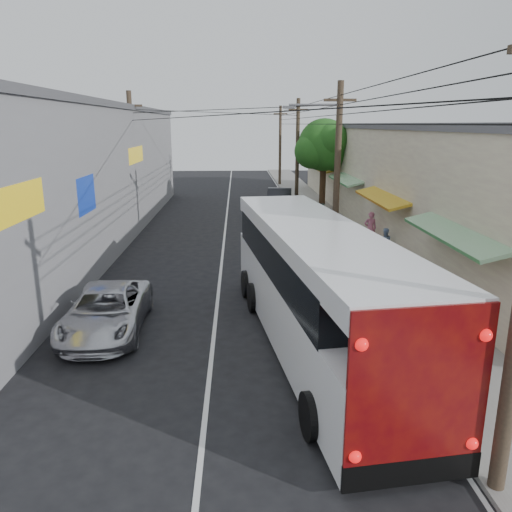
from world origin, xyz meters
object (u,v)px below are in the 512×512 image
Objects in this scene: jeepney at (107,311)px; parked_car_mid at (283,208)px; coach_bus at (314,285)px; parked_car_far at (279,200)px; parked_suv at (309,226)px; pedestrian_far at (385,243)px; pedestrian_near at (370,229)px.

parked_car_mid is (7.08, 18.32, 0.11)m from jeepney.
jeepney is at bearing 161.72° from coach_bus.
jeepney is at bearing -101.65° from parked_car_far.
parked_car_far is at bearing 89.95° from parked_car_mid.
jeepney is at bearing -110.67° from parked_car_mid.
jeepney is 14.29m from parked_suv.
jeepney is at bearing -117.31° from parked_suv.
parked_car_far reaches higher than pedestrian_far.
jeepney is 19.64m from parked_car_mid.
parked_car_mid is 3.40m from parked_car_far.
parked_car_mid is at bearing -65.28° from pedestrian_near.
parked_suv reaches higher than jeepney.
pedestrian_far is (3.00, -4.02, -0.02)m from parked_suv.
parked_car_far is 2.82× the size of pedestrian_near.
jeepney is 1.05× the size of parked_car_mid.
jeepney is 3.45× the size of pedestrian_far.
coach_bus is at bearing 67.35° from pedestrian_near.
parked_car_far is at bearing 100.65° from parked_suv.
jeepney is at bearing 34.56° from pedestrian_far.
parked_car_mid is at bearing -71.38° from pedestrian_far.
pedestrian_near reaches higher than parked_car_mid.
parked_car_mid reaches higher than pedestrian_far.
parked_car_far reaches higher than jeepney.
parked_suv is 5.02m from pedestrian_far.
parked_suv is 6.45m from parked_car_mid.
pedestrian_near reaches higher than parked_car_far.
coach_bus is 2.66× the size of parked_car_mid.
pedestrian_near is (3.76, -7.94, 0.21)m from parked_car_mid.
coach_bus is 6.38m from jeepney.
parked_suv is (1.71, 13.09, -0.96)m from coach_bus.
parked_car_far is 14.33m from pedestrian_far.
parked_suv is at bearing -79.04° from parked_car_far.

